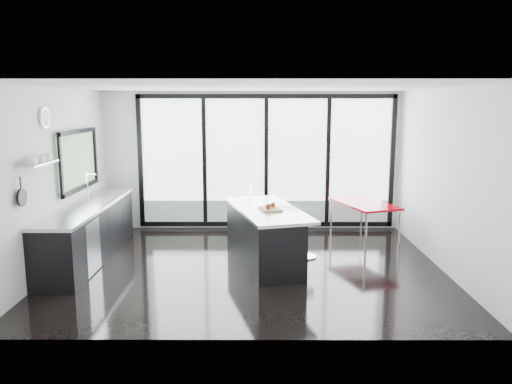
{
  "coord_description": "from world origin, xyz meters",
  "views": [
    {
      "loc": [
        0.12,
        -7.6,
        2.56
      ],
      "look_at": [
        0.1,
        0.3,
        1.15
      ],
      "focal_mm": 35.0,
      "sensor_mm": 36.0,
      "label": 1
    }
  ],
  "objects_px": {
    "bar_stool_near": "(292,243)",
    "red_table": "(364,222)",
    "bar_stool_far": "(305,239)",
    "island": "(263,235)"
  },
  "relations": [
    {
      "from": "bar_stool_near",
      "to": "bar_stool_far",
      "type": "xyz_separation_m",
      "value": [
        0.25,
        0.42,
        -0.06
      ]
    },
    {
      "from": "island",
      "to": "red_table",
      "type": "xyz_separation_m",
      "value": [
        1.9,
        1.28,
        -0.09
      ]
    },
    {
      "from": "bar_stool_far",
      "to": "red_table",
      "type": "relative_size",
      "value": 0.45
    },
    {
      "from": "island",
      "to": "red_table",
      "type": "height_order",
      "value": "island"
    },
    {
      "from": "island",
      "to": "bar_stool_near",
      "type": "relative_size",
      "value": 3.23
    },
    {
      "from": "bar_stool_near",
      "to": "red_table",
      "type": "relative_size",
      "value": 0.53
    },
    {
      "from": "island",
      "to": "bar_stool_far",
      "type": "bearing_deg",
      "value": 21.76
    },
    {
      "from": "bar_stool_near",
      "to": "red_table",
      "type": "xyz_separation_m",
      "value": [
        1.44,
        1.42,
        0.0
      ]
    },
    {
      "from": "island",
      "to": "red_table",
      "type": "distance_m",
      "value": 2.29
    },
    {
      "from": "bar_stool_near",
      "to": "red_table",
      "type": "bearing_deg",
      "value": 33.67
    }
  ]
}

